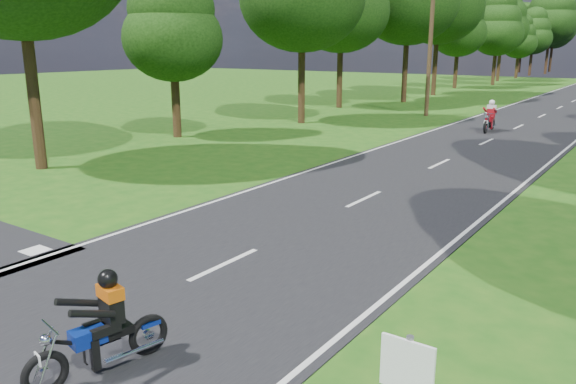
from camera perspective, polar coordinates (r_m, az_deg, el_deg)
The scene contains 4 objects.
ground at distance 10.02m, azimuth -14.18°, elevation -10.75°, with size 160.00×160.00×0.00m, color #1C5112.
telegraph_pole at distance 36.23m, azimuth 14.23°, elevation 13.92°, with size 1.20×0.26×8.00m.
rider_near_blue at distance 7.85m, azimuth -18.80°, elevation -12.59°, with size 0.57×1.70×1.42m, color navy, non-canonical shape.
rider_far_red at distance 30.32m, azimuth 19.83°, elevation 7.29°, with size 0.64×1.92×1.60m, color maroon, non-canonical shape.
Camera 1 is at (6.98, -5.82, 4.21)m, focal length 35.00 mm.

